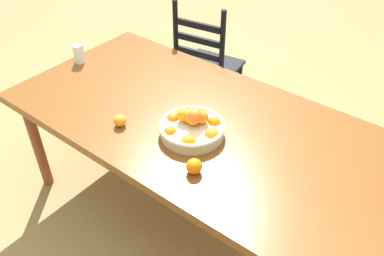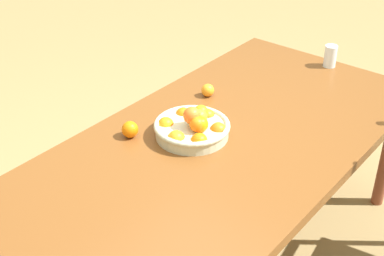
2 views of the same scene
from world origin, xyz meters
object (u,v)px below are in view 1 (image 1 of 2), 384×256
Objects in this scene: chair_near_window at (206,68)px; fruit_bowl at (193,127)px; dining_table at (199,128)px; orange_loose_0 at (194,166)px; orange_loose_1 at (120,121)px; drinking_glass at (79,54)px.

fruit_bowl is at bearing 113.79° from chair_near_window.
orange_loose_0 is at bearing -55.74° from dining_table.
chair_near_window is 3.05× the size of fruit_bowl.
orange_loose_1 is (-0.28, -0.29, 0.09)m from dining_table.
orange_loose_0 is 0.61× the size of drinking_glass.
drinking_glass reaches higher than dining_table.
orange_loose_0 is 0.50m from orange_loose_1.
fruit_bowl is 4.55× the size of orange_loose_0.
drinking_glass is at bearing 155.81° from orange_loose_1.
chair_near_window reaches higher than fruit_bowl.
chair_near_window is at bearing 123.87° from orange_loose_0.
orange_loose_1 is 0.75m from drinking_glass.
dining_table is 33.35× the size of orange_loose_1.
dining_table is 17.64× the size of drinking_glass.
chair_near_window reaches higher than dining_table.
fruit_bowl reaches higher than orange_loose_0.
orange_loose_1 is at bearing 94.52° from chair_near_window.
drinking_glass is (-0.96, 0.02, 0.12)m from dining_table.
drinking_glass is at bearing 172.50° from fruit_bowl.
fruit_bowl reaches higher than drinking_glass.
orange_loose_0 is (0.76, -1.14, 0.29)m from chair_near_window.
dining_table is 0.40m from orange_loose_0.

